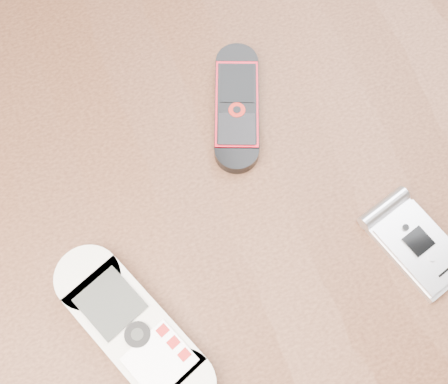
% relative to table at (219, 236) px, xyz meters
% --- Properties ---
extents(ground, '(4.00, 4.00, 0.00)m').
position_rel_table_xyz_m(ground, '(0.00, 0.00, -0.64)').
color(ground, '#472B19').
rests_on(ground, ground).
extents(table, '(1.20, 0.80, 0.75)m').
position_rel_table_xyz_m(table, '(0.00, 0.00, 0.00)').
color(table, black).
rests_on(table, ground).
extents(nokia_white, '(0.11, 0.17, 0.02)m').
position_rel_table_xyz_m(nokia_white, '(-0.10, -0.08, 0.11)').
color(nokia_white, silver).
rests_on(nokia_white, table).
extents(nokia_black_red, '(0.08, 0.13, 0.01)m').
position_rel_table_xyz_m(nokia_black_red, '(0.05, 0.08, 0.11)').
color(nokia_black_red, black).
rests_on(nokia_black_red, table).
extents(motorola_razr, '(0.07, 0.10, 0.01)m').
position_rel_table_xyz_m(motorola_razr, '(0.14, -0.10, 0.11)').
color(motorola_razr, silver).
rests_on(motorola_razr, table).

